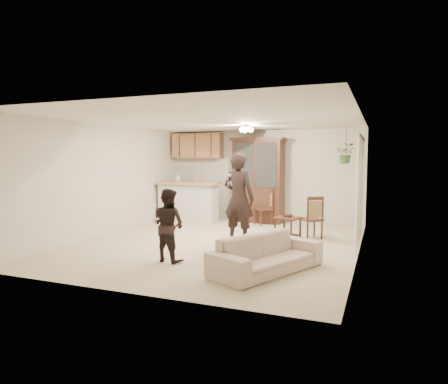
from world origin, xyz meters
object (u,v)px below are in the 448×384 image
at_px(sofa, 267,248).
at_px(chair_hutch_left, 263,215).
at_px(child, 168,222).
at_px(chair_bar, 201,209).
at_px(china_hutch, 258,181).
at_px(adult, 239,199).
at_px(side_table, 287,229).
at_px(chair_hutch_right, 311,226).

distance_m(sofa, chair_hutch_left, 4.39).
xyz_separation_m(child, chair_bar, (-1.47, 4.45, -0.39)).
height_order(child, china_hutch, china_hutch).
distance_m(sofa, chair_bar, 5.49).
bearing_deg(chair_hutch_left, china_hutch, 169.40).
height_order(sofa, adult, adult).
bearing_deg(child, chair_hutch_left, -83.84).
distance_m(china_hutch, side_table, 2.79).
bearing_deg(chair_hutch_right, chair_bar, -62.28).
bearing_deg(side_table, chair_hutch_right, 57.29).
relative_size(sofa, chair_hutch_right, 2.03).
height_order(side_table, chair_hutch_left, chair_hutch_left).
xyz_separation_m(chair_hutch_left, chair_hutch_right, (1.47, -1.33, 0.00)).
distance_m(adult, child, 1.91).
bearing_deg(chair_bar, adult, -36.13).
distance_m(chair_bar, chair_hutch_right, 3.75).
height_order(child, side_table, child).
distance_m(sofa, child, 1.75).
height_order(chair_bar, chair_hutch_left, chair_bar).
bearing_deg(china_hutch, side_table, -57.40).
xyz_separation_m(sofa, china_hutch, (-1.52, 4.56, 0.76)).
bearing_deg(side_table, child, -124.25).
bearing_deg(chair_hutch_right, side_table, 20.11).
xyz_separation_m(adult, chair_hutch_left, (-0.17, 2.39, -0.64)).
distance_m(sofa, chair_hutch_right, 2.88).
bearing_deg(side_table, adult, -153.27).
bearing_deg(chair_hutch_right, china_hutch, -81.74).
distance_m(sofa, china_hutch, 4.87).
bearing_deg(side_table, sofa, -85.20).
bearing_deg(chair_bar, sofa, -38.75).
height_order(child, chair_hutch_right, child).
xyz_separation_m(chair_bar, chair_hutch_left, (1.93, -0.26, -0.03)).
height_order(adult, chair_hutch_right, adult).
bearing_deg(chair_hutch_right, sofa, 48.92).
bearing_deg(china_hutch, sofa, -69.09).
height_order(sofa, china_hutch, china_hutch).
bearing_deg(chair_bar, child, -56.12).
relative_size(adult, chair_hutch_right, 1.95).
xyz_separation_m(side_table, chair_hutch_right, (0.39, 0.60, -0.01)).
height_order(child, chair_hutch_left, child).
height_order(adult, chair_bar, adult).
height_order(sofa, chair_bar, chair_bar).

